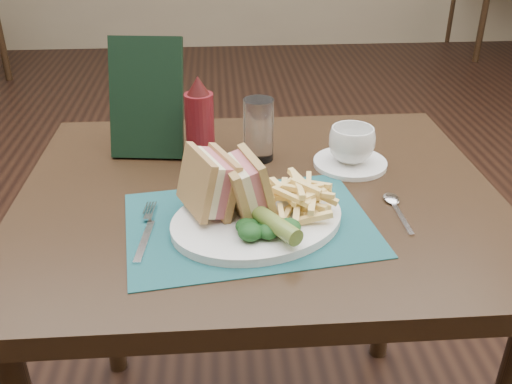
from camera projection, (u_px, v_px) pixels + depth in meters
floor at (247, 318)px, 1.88m from camera, size 7.00×7.00×0.00m
wall_back at (224, 46)px, 4.94m from camera, size 6.00×0.00×6.00m
table_main at (258, 339)px, 1.26m from camera, size 0.90×0.75×0.75m
placemat at (249, 224)px, 0.97m from camera, size 0.45×0.35×0.00m
plate at (257, 220)px, 0.97m from camera, size 0.37×0.34×0.01m
sandwich_half_a at (196, 185)px, 0.94m from camera, size 0.12×0.13×0.11m
sandwich_half_b at (234, 186)px, 0.94m from camera, size 0.10×0.12×0.10m
kale_garnish at (267, 228)px, 0.90m from camera, size 0.11×0.08×0.03m
pickle_spear at (273, 222)px, 0.90m from camera, size 0.09×0.12×0.03m
fries_pile at (300, 193)px, 0.97m from camera, size 0.18×0.20×0.06m
fork at (146, 229)px, 0.94m from camera, size 0.05×0.17×0.01m
spoon at (399, 210)px, 1.00m from camera, size 0.04×0.15×0.01m
saucer at (350, 163)px, 1.17m from camera, size 0.19×0.19×0.01m
coffee_cup at (352, 145)px, 1.15m from camera, size 0.12×0.12×0.07m
drinking_glass at (259, 130)px, 1.17m from camera, size 0.07×0.07×0.13m
ketchup_bottle at (200, 121)px, 1.13m from camera, size 0.08×0.08×0.19m
check_presenter at (147, 98)px, 1.17m from camera, size 0.16×0.11×0.24m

